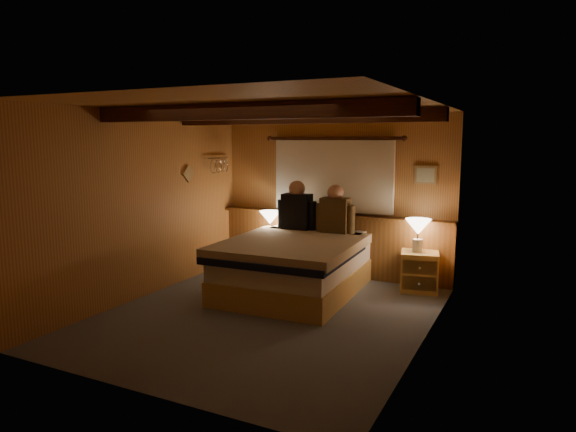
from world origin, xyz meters
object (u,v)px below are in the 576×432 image
Objects in this scene: nightstand_right at (419,271)px; person_left at (297,209)px; person_right at (335,213)px; duffel_bag at (250,264)px; lamp_right at (418,229)px; bed at (294,265)px; nightstand_left at (269,255)px; lamp_left at (270,219)px.

nightstand_right is 0.76× the size of person_left.
person_right is 1.44× the size of duffel_bag.
lamp_right is 1.17m from person_right.
person_left is 1.05× the size of person_right.
lamp_right reaches higher than bed.
nightstand_left is at bearing -179.93° from lamp_right.
nightstand_left is at bearing 147.56° from lamp_left.
person_left reaches higher than nightstand_right.
duffel_bag is (-2.48, -0.21, -0.71)m from lamp_right.
person_right is (-1.15, -0.09, 0.15)m from lamp_right.
person_right reaches higher than nightstand_left.
person_left is at bearing 170.31° from nightstand_right.
nightstand_right is (2.31, -0.00, 0.00)m from nightstand_left.
duffel_bag is (-0.21, -0.21, -0.12)m from nightstand_left.
nightstand_right is at bearing 27.07° from bed.
lamp_right is at bearing 27.94° from bed.
person_left reaches higher than lamp_left.
bed is 1.05m from person_left.
nightstand_left is 1.10× the size of duffel_bag.
nightstand_right is 0.80× the size of person_right.
bed is 4.45× the size of duffel_bag.
lamp_left is at bearing -179.32° from lamp_right.
person_right reaches higher than bed.
lamp_left is 0.96× the size of lamp_right.
lamp_right reaches higher than nightstand_right.
bed is 1.73m from lamp_right.
lamp_right is at bearing -5.65° from duffel_bag.
nightstand_left is 0.95× the size of nightstand_right.
nightstand_left is 1.35m from person_right.
nightstand_left is at bearing 132.52° from bed.
duffel_bag is at bearing 172.72° from nightstand_right.
nightstand_right reaches higher than duffel_bag.
nightstand_left is at bearing 34.30° from duffel_bag.
person_left is 1.51× the size of duffel_bag.
lamp_left reaches higher than duffel_bag.
nightstand_right is 2.34m from lamp_left.
lamp_left is 1.10m from person_right.
nightstand_left is 0.77× the size of person_right.
bed reaches higher than nightstand_right.
nightstand_left is 0.32m from duffel_bag.
nightstand_left reaches higher than duffel_bag.
person_left is (-0.32, 0.76, 0.64)m from bed.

